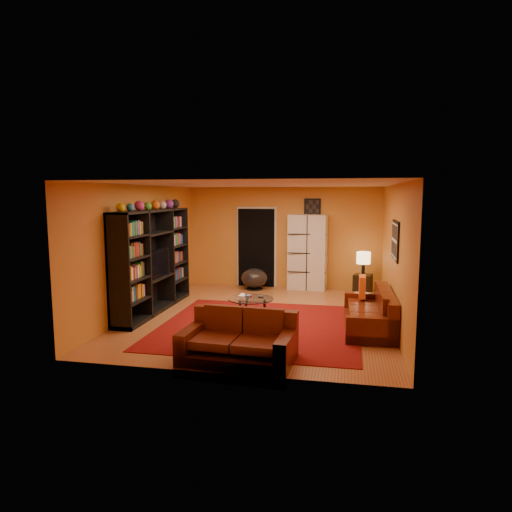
% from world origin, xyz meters
% --- Properties ---
extents(floor, '(6.00, 6.00, 0.00)m').
position_xyz_m(floor, '(0.00, 0.00, 0.00)').
color(floor, '#98582F').
rests_on(floor, ground).
extents(ceiling, '(6.00, 6.00, 0.00)m').
position_xyz_m(ceiling, '(0.00, 0.00, 2.60)').
color(ceiling, white).
rests_on(ceiling, wall_back).
extents(wall_back, '(6.00, 0.00, 6.00)m').
position_xyz_m(wall_back, '(0.00, 3.00, 1.30)').
color(wall_back, '#C97B2C').
rests_on(wall_back, floor).
extents(wall_front, '(6.00, 0.00, 6.00)m').
position_xyz_m(wall_front, '(0.00, -3.00, 1.30)').
color(wall_front, '#C97B2C').
rests_on(wall_front, floor).
extents(wall_left, '(0.00, 6.00, 6.00)m').
position_xyz_m(wall_left, '(-2.50, 0.00, 1.30)').
color(wall_left, '#C97B2C').
rests_on(wall_left, floor).
extents(wall_right, '(0.00, 6.00, 6.00)m').
position_xyz_m(wall_right, '(2.50, 0.00, 1.30)').
color(wall_right, '#C97B2C').
rests_on(wall_right, floor).
extents(rug, '(3.60, 3.60, 0.01)m').
position_xyz_m(rug, '(0.10, -0.70, 0.01)').
color(rug, '#600B0B').
rests_on(rug, floor).
extents(doorway, '(0.95, 0.10, 2.04)m').
position_xyz_m(doorway, '(-0.70, 2.96, 1.02)').
color(doorway, black).
rests_on(doorway, floor).
extents(wall_art_right, '(0.03, 1.00, 0.70)m').
position_xyz_m(wall_art_right, '(2.48, -0.30, 1.60)').
color(wall_art_right, black).
rests_on(wall_art_right, wall_right).
extents(wall_art_back, '(0.42, 0.03, 0.52)m').
position_xyz_m(wall_art_back, '(0.75, 2.98, 2.05)').
color(wall_art_back, black).
rests_on(wall_art_back, wall_back).
extents(entertainment_unit, '(0.45, 3.00, 2.10)m').
position_xyz_m(entertainment_unit, '(-2.27, 0.00, 1.05)').
color(entertainment_unit, black).
rests_on(entertainment_unit, floor).
extents(tv, '(1.01, 0.13, 0.58)m').
position_xyz_m(tv, '(-2.23, -0.09, 1.01)').
color(tv, black).
rests_on(tv, entertainment_unit).
extents(sofa, '(0.87, 2.05, 0.85)m').
position_xyz_m(sofa, '(2.13, -0.46, 0.29)').
color(sofa, '#491509').
rests_on(sofa, rug).
extents(loveseat, '(1.67, 1.07, 0.85)m').
position_xyz_m(loveseat, '(0.13, -2.41, 0.28)').
color(loveseat, '#491509').
rests_on(loveseat, rug).
extents(throw_pillow, '(0.12, 0.42, 0.42)m').
position_xyz_m(throw_pillow, '(1.95, 0.25, 0.63)').
color(throw_pillow, orange).
rests_on(throw_pillow, sofa).
extents(coffee_table, '(0.87, 0.87, 0.44)m').
position_xyz_m(coffee_table, '(-0.14, -0.39, 0.40)').
color(coffee_table, silver).
rests_on(coffee_table, floor).
extents(storage_cabinet, '(0.99, 0.52, 1.91)m').
position_xyz_m(storage_cabinet, '(0.66, 2.80, 0.95)').
color(storage_cabinet, silver).
rests_on(storage_cabinet, floor).
extents(bowl_chair, '(0.66, 0.66, 0.54)m').
position_xyz_m(bowl_chair, '(-0.66, 2.50, 0.29)').
color(bowl_chair, black).
rests_on(bowl_chair, floor).
extents(side_table, '(0.49, 0.49, 0.50)m').
position_xyz_m(side_table, '(2.03, 2.40, 0.25)').
color(side_table, black).
rests_on(side_table, floor).
extents(table_lamp, '(0.33, 0.33, 0.55)m').
position_xyz_m(table_lamp, '(2.03, 2.40, 0.89)').
color(table_lamp, black).
rests_on(table_lamp, side_table).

